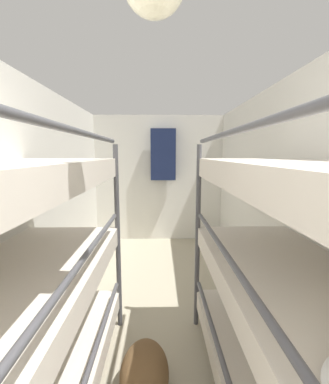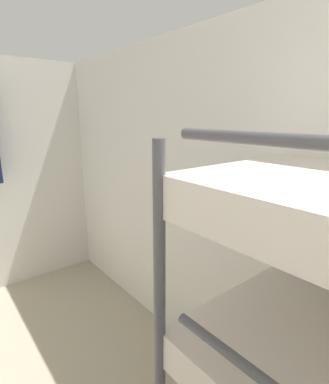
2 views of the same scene
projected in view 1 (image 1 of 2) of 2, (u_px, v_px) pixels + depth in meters
wall_left at (22, 206)px, 2.25m from camera, size 0.06×5.06×2.29m
wall_right at (291, 205)px, 2.29m from camera, size 0.06×5.06×2.29m
wall_back at (159, 179)px, 4.75m from camera, size 2.44×0.06×2.29m
bunk_stack_left_near at (7, 298)px, 1.29m from camera, size 0.82×1.94×1.72m
bunk_stack_right_near at (303, 295)px, 1.32m from camera, size 0.82×1.94×1.72m
duffel_bag at (145, 373)px, 1.70m from camera, size 0.32×0.51×0.32m
hanging_coat at (163, 155)px, 4.53m from camera, size 0.44×0.12×0.90m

